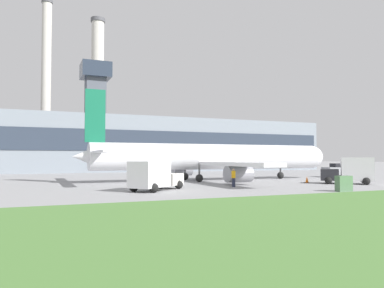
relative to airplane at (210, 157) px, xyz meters
The scene contains 11 objects.
ground_plane 3.11m from the airplane, 155.45° to the left, with size 400.00×400.00×0.00m, color gray.
terminal_building 33.00m from the airplane, 93.10° to the left, with size 81.92×10.81×20.22m.
smokestack_left 58.93m from the airplane, 106.53° to the left, with size 2.49×2.49×39.22m.
smokestack_right 57.06m from the airplane, 94.53° to the left, with size 3.46×3.46×36.88m.
airplane is the anchor object (origin of this frame).
pushback_tug 18.92m from the airplane, ahead, with size 3.68×2.67×1.81m.
baggage_truck 14.59m from the airplane, 45.89° to the right, with size 4.83×4.64×2.59m.
fuel_truck 14.20m from the airplane, 133.52° to the right, with size 5.32×4.94×2.26m.
ground_crew_person 9.77m from the airplane, 103.59° to the right, with size 0.42×0.42×1.60m.
traffic_cone_near_nose 10.68m from the airplane, 45.83° to the right, with size 0.49×0.49×0.66m.
utility_cabinet 16.85m from the airplane, 78.78° to the right, with size 1.29×0.53×1.18m.
Camera 1 is at (-16.71, -38.71, 2.51)m, focal length 35.00 mm.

